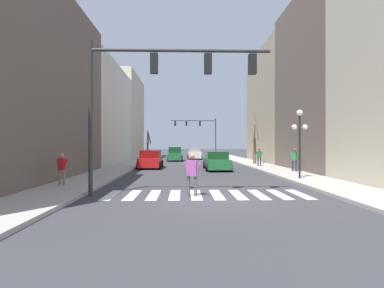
# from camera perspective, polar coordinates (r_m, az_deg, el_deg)

# --- Properties ---
(ground_plane) EXTENTS (240.00, 240.00, 0.00)m
(ground_plane) POSITION_cam_1_polar(r_m,az_deg,el_deg) (12.33, 3.00, -10.15)
(ground_plane) COLOR #38383D
(sidewalk_left) EXTENTS (2.79, 90.00, 0.15)m
(sidewalk_left) POSITION_cam_1_polar(r_m,az_deg,el_deg) (13.46, -26.15, -8.97)
(sidewalk_left) COLOR #ADA89E
(sidewalk_left) RESTS_ON ground_plane
(sidewalk_right) EXTENTS (2.79, 90.00, 0.15)m
(sidewalk_right) POSITION_cam_1_polar(r_m,az_deg,el_deg) (14.38, 30.07, -8.39)
(sidewalk_right) COLOR #ADA89E
(sidewalk_right) RESTS_ON ground_plane
(building_row_left) EXTENTS (6.00, 46.76, 13.39)m
(building_row_left) POSITION_cam_1_polar(r_m,az_deg,el_deg) (31.10, -20.39, 7.04)
(building_row_left) COLOR #66564C
(building_row_left) RESTS_ON ground_plane
(building_row_right) EXTENTS (6.00, 35.36, 13.96)m
(building_row_right) POSITION_cam_1_polar(r_m,az_deg,el_deg) (27.00, 24.85, 9.70)
(building_row_right) COLOR #BCB299
(building_row_right) RESTS_ON ground_plane
(crosswalk_stripes) EXTENTS (8.55, 2.60, 0.01)m
(crosswalk_stripes) POSITION_cam_1_polar(r_m,az_deg,el_deg) (13.00, 2.75, -9.61)
(crosswalk_stripes) COLOR white
(crosswalk_stripes) RESTS_ON ground_plane
(traffic_signal_near) EXTENTS (7.63, 0.28, 6.50)m
(traffic_signal_near) POSITION_cam_1_polar(r_m,az_deg,el_deg) (12.88, -6.51, 12.03)
(traffic_signal_near) COLOR #2D2D2D
(traffic_signal_near) RESTS_ON ground_plane
(traffic_signal_far) EXTENTS (8.19, 0.28, 6.80)m
(traffic_signal_far) POSITION_cam_1_polar(r_m,az_deg,el_deg) (53.95, 1.37, 3.09)
(traffic_signal_far) COLOR #2D2D2D
(traffic_signal_far) RESTS_ON ground_plane
(street_lamp_right_corner) EXTENTS (0.95, 0.36, 4.05)m
(street_lamp_right_corner) POSITION_cam_1_polar(r_m,az_deg,el_deg) (18.78, 19.81, 2.60)
(street_lamp_right_corner) COLOR black
(street_lamp_right_corner) RESTS_ON sidewalk_right
(car_parked_right_near) EXTENTS (2.10, 4.81, 1.56)m
(car_parked_right_near) POSITION_cam_1_polar(r_m,az_deg,el_deg) (25.25, 4.73, -3.28)
(car_parked_right_near) COLOR #236B38
(car_parked_right_near) RESTS_ON ground_plane
(car_parked_right_far) EXTENTS (2.04, 4.78, 1.79)m
(car_parked_right_far) POSITION_cam_1_polar(r_m,az_deg,el_deg) (43.62, 0.48, -1.78)
(car_parked_right_far) COLOR white
(car_parked_right_far) RESTS_ON ground_plane
(car_driving_away_lane) EXTENTS (1.96, 4.24, 1.79)m
(car_driving_away_lane) POSITION_cam_1_polar(r_m,az_deg,el_deg) (38.60, -3.25, -2.01)
(car_driving_away_lane) COLOR #236B38
(car_driving_away_lane) RESTS_ON ground_plane
(car_parked_right_mid) EXTENTS (2.09, 4.16, 1.62)m
(car_parked_right_mid) POSITION_cam_1_polar(r_m,az_deg,el_deg) (27.19, -7.89, -3.00)
(car_parked_right_mid) COLOR red
(car_parked_right_mid) RESTS_ON ground_plane
(pedestrian_near_right_corner) EXTENTS (0.74, 0.36, 1.77)m
(pedestrian_near_right_corner) POSITION_cam_1_polar(r_m,az_deg,el_deg) (12.49, 0.02, -5.17)
(pedestrian_near_right_corner) COLOR #4C4C51
(pedestrian_near_right_corner) RESTS_ON ground_plane
(pedestrian_on_right_sidewalk) EXTENTS (0.50, 0.63, 1.68)m
(pedestrian_on_right_sidewalk) POSITION_cam_1_polar(r_m,az_deg,el_deg) (23.57, 18.89, -2.51)
(pedestrian_on_right_sidewalk) COLOR #282D47
(pedestrian_on_right_sidewalk) RESTS_ON sidewalk_right
(pedestrian_waiting_at_curb) EXTENTS (0.65, 0.31, 1.55)m
(pedestrian_waiting_at_curb) POSITION_cam_1_polar(r_m,az_deg,el_deg) (16.23, -23.55, -3.91)
(pedestrian_waiting_at_curb) COLOR #7A705B
(pedestrian_waiting_at_curb) RESTS_ON sidewalk_left
(pedestrian_on_left_sidewalk) EXTENTS (0.69, 0.33, 1.63)m
(pedestrian_on_left_sidewalk) POSITION_cam_1_polar(r_m,az_deg,el_deg) (28.30, 12.70, -2.16)
(pedestrian_on_left_sidewalk) COLOR #282D47
(pedestrian_on_left_sidewalk) RESTS_ON sidewalk_right
(street_tree_right_far) EXTENTS (0.82, 3.09, 4.16)m
(street_tree_right_far) POSITION_cam_1_polar(r_m,az_deg,el_deg) (47.96, -8.37, -0.03)
(street_tree_right_far) COLOR brown
(street_tree_right_far) RESTS_ON sidewalk_left
(street_tree_left_near) EXTENTS (0.72, 2.42, 5.38)m
(street_tree_left_near) POSITION_cam_1_polar(r_m,az_deg,el_deg) (31.47, 11.87, 0.04)
(street_tree_left_near) COLOR brown
(street_tree_left_near) RESTS_ON sidewalk_right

